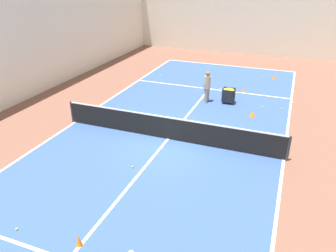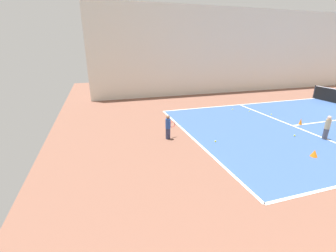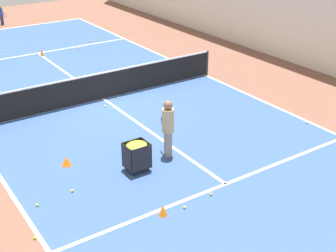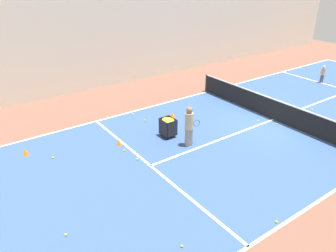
# 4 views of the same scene
# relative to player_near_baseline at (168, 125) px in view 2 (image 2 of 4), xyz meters

# --- Properties ---
(line_baseline_near) EXTENTS (9.33, 0.10, 0.00)m
(line_baseline_near) POSITION_rel_player_near_baseline_xyz_m (0.29, 1.06, -0.62)
(line_baseline_near) COLOR white
(line_baseline_near) RESTS_ON ground
(line_sideline_left) EXTENTS (0.10, 24.92, 0.00)m
(line_sideline_left) POSITION_rel_player_near_baseline_xyz_m (-4.38, 13.52, -0.62)
(line_sideline_left) COLOR white
(line_sideline_left) RESTS_ON ground
(line_service_near) EXTENTS (9.33, 0.10, 0.00)m
(line_service_near) POSITION_rel_player_near_baseline_xyz_m (0.29, 6.66, -0.62)
(line_service_near) COLOR white
(line_service_near) RESTS_ON ground
(hall_enclosure_left) EXTENTS (0.15, 33.70, 6.88)m
(hall_enclosure_left) POSITION_rel_player_near_baseline_xyz_m (-8.69, 13.52, 2.81)
(hall_enclosure_left) COLOR silver
(hall_enclosure_left) RESTS_ON ground
(player_near_baseline) EXTENTS (0.34, 0.53, 1.10)m
(player_near_baseline) POSITION_rel_player_near_baseline_xyz_m (0.00, 0.00, 0.00)
(player_near_baseline) COLOR #2D3351
(player_near_baseline) RESTS_ON ground
(child_midcourt) EXTENTS (0.28, 0.28, 1.07)m
(child_midcourt) POSITION_rel_player_near_baseline_xyz_m (2.12, 6.60, -0.01)
(child_midcourt) COLOR #4C4C56
(child_midcourt) RESTS_ON ground
(training_cone_3) EXTENTS (0.17, 0.17, 0.34)m
(training_cone_3) POSITION_rel_player_near_baseline_xyz_m (0.26, 7.19, -0.46)
(training_cone_3) COLOR orange
(training_cone_3) RESTS_ON ground
(training_cone_4) EXTENTS (0.25, 0.25, 0.26)m
(training_cone_4) POSITION_rel_player_near_baseline_xyz_m (3.27, 4.66, -0.49)
(training_cone_4) COLOR orange
(training_cone_4) RESTS_ON ground
(tennis_ball_1) EXTENTS (0.07, 0.07, 0.07)m
(tennis_ball_1) POSITION_rel_player_near_baseline_xyz_m (-2.64, 6.18, -0.59)
(tennis_ball_1) COLOR yellow
(tennis_ball_1) RESTS_ON ground
(tennis_ball_4) EXTENTS (0.07, 0.07, 0.07)m
(tennis_ball_4) POSITION_rel_player_near_baseline_xyz_m (-1.67, 7.03, -0.59)
(tennis_ball_4) COLOR yellow
(tennis_ball_4) RESTS_ON ground
(tennis_ball_5) EXTENTS (0.07, 0.07, 0.07)m
(tennis_ball_5) POSITION_rel_player_near_baseline_xyz_m (1.46, 5.60, -0.59)
(tennis_ball_5) COLOR yellow
(tennis_ball_5) RESTS_ON ground
(tennis_ball_10) EXTENTS (0.07, 0.07, 0.07)m
(tennis_ball_10) POSITION_rel_player_near_baseline_xyz_m (-3.33, 5.41, -0.59)
(tennis_ball_10) COLOR yellow
(tennis_ball_10) RESTS_ON ground
(tennis_ball_15) EXTENTS (0.07, 0.07, 0.07)m
(tennis_ball_15) POSITION_rel_player_near_baseline_xyz_m (0.96, 1.82, -0.59)
(tennis_ball_15) COLOR yellow
(tennis_ball_15) RESTS_ON ground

